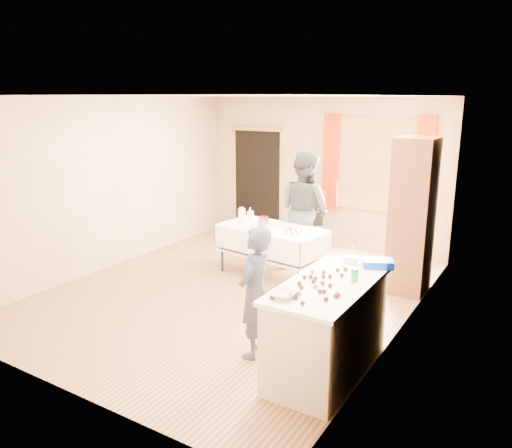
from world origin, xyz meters
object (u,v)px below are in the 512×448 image
Objects in this scene: chair at (307,238)px; girl at (255,292)px; cabinet at (412,216)px; woman at (304,210)px; counter at (328,327)px; party_table at (272,247)px.

girl reaches higher than chair.
cabinet reaches higher than woman.
counter is at bearing 92.01° from girl.
cabinet is 2.57m from counter.
woman is at bearing -168.64° from girl.
woman is (-0.82, 2.77, 0.22)m from girl.
cabinet is at bearing -167.35° from woman.
cabinet is 1.36× the size of counter.
girl reaches higher than party_table.
woman is (0.21, 0.65, 0.46)m from party_table.
cabinet is 2.76m from girl.
party_table is 1.51× the size of chair.
party_table is 1.09m from chair.
chair is (0.06, 1.08, -0.12)m from party_table.
party_table is 0.92× the size of woman.
chair reaches higher than counter.
chair is at bearing -52.27° from woman.
counter is 1.13× the size of girl.
chair is (-1.73, 3.11, -0.13)m from counter.
girl is at bearing -56.48° from party_table.
girl is at bearing -84.66° from chair.
woman is (-1.57, 2.68, 0.45)m from counter.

